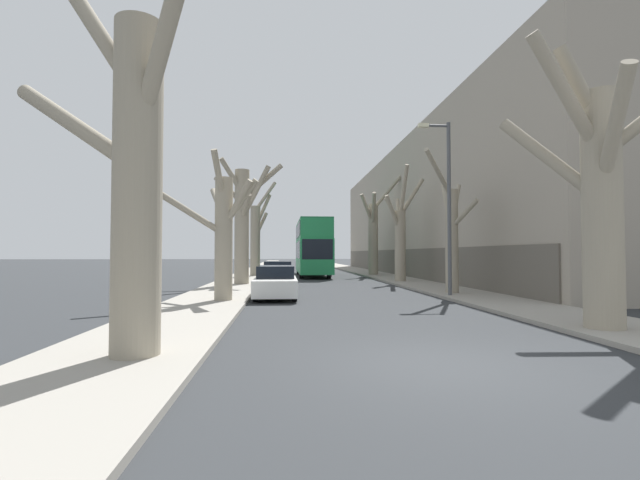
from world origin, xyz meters
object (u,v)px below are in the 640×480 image
object	(u,v)px
street_tree_right_2	(400,236)
street_tree_left_3	(257,236)
street_tree_left_0	(134,170)
street_tree_left_2	(243,220)
street_tree_right_0	(599,191)
parked_car_0	(276,283)
double_decker_bus	(312,245)
street_tree_right_1	(451,233)
lamp_post	(447,199)
street_tree_left_1	(222,231)
street_tree_right_3	(374,233)
parked_car_1	(278,275)

from	to	relation	value
street_tree_right_2	street_tree_left_3	bearing A→B (deg)	140.79
street_tree_left_0	street_tree_left_2	distance (m)	17.58
street_tree_left_2	street_tree_right_0	distance (m)	18.59
street_tree_left_2	parked_car_0	bearing A→B (deg)	-73.68
double_decker_bus	parked_car_0	bearing A→B (deg)	-98.77
street_tree_right_2	street_tree_right_1	bearing A→B (deg)	-89.58
street_tree_left_2	lamp_post	bearing A→B (deg)	-39.56
street_tree_left_1	street_tree_left_2	xyz separation A→B (m)	(-0.07, 8.80, 1.10)
parked_car_0	lamp_post	world-z (taller)	lamp_post
street_tree_right_1	street_tree_left_2	bearing A→B (deg)	146.65
street_tree_left_2	lamp_post	distance (m)	12.06
street_tree_right_3	double_decker_bus	distance (m)	5.32
street_tree_right_1	lamp_post	bearing A→B (deg)	-119.51
street_tree_left_2	street_tree_right_0	xyz separation A→B (m)	(9.81, -15.78, -0.48)
street_tree_left_1	street_tree_right_1	world-z (taller)	street_tree_right_1
street_tree_right_2	parked_car_0	xyz separation A→B (m)	(-7.82, -8.77, -2.37)
double_decker_bus	lamp_post	xyz separation A→B (m)	(4.50, -18.36, 1.62)
street_tree_left_0	street_tree_right_3	size ratio (longest dim) A/B	0.86
street_tree_left_1	street_tree_right_1	bearing A→B (deg)	12.91
street_tree_left_3	parked_car_0	bearing A→B (deg)	-83.60
double_decker_bus	lamp_post	bearing A→B (deg)	-76.23
street_tree_right_1	street_tree_right_3	bearing A→B (deg)	89.78
double_decker_bus	street_tree_right_1	bearing A→B (deg)	-73.37
street_tree_left_2	double_decker_bus	bearing A→B (deg)	65.83
street_tree_left_1	street_tree_right_2	bearing A→B (deg)	47.04
street_tree_left_0	double_decker_bus	xyz separation A→B (m)	(5.01, 28.26, -0.74)
parked_car_1	lamp_post	world-z (taller)	lamp_post
street_tree_right_0	street_tree_right_2	distance (m)	17.51
street_tree_left_2	parked_car_0	xyz separation A→B (m)	(2.06, -7.04, -3.18)
street_tree_left_2	street_tree_left_3	bearing A→B (deg)	88.86
street_tree_left_3	street_tree_right_1	size ratio (longest dim) A/B	1.28
double_decker_bus	street_tree_right_3	bearing A→B (deg)	-1.77
double_decker_bus	parked_car_0	distance (m)	18.04
street_tree_left_3	double_decker_bus	world-z (taller)	street_tree_left_3
street_tree_left_2	street_tree_right_2	bearing A→B (deg)	9.92
street_tree_left_2	street_tree_right_1	distance (m)	11.94
street_tree_left_3	parked_car_0	world-z (taller)	street_tree_left_3
street_tree_left_3	double_decker_bus	size ratio (longest dim) A/B	0.71
parked_car_0	lamp_post	bearing A→B (deg)	-5.03
street_tree_left_0	street_tree_right_2	xyz separation A→B (m)	(10.09, 19.30, -0.30)
street_tree_right_1	street_tree_right_2	size ratio (longest dim) A/B	0.84
lamp_post	street_tree_left_1	bearing A→B (deg)	-173.04
street_tree_left_0	lamp_post	world-z (taller)	lamp_post
parked_car_0	street_tree_left_1	bearing A→B (deg)	-138.44
street_tree_right_0	parked_car_0	xyz separation A→B (m)	(-7.75, 8.74, -2.70)
double_decker_bus	lamp_post	world-z (taller)	lamp_post
parked_car_1	parked_car_0	bearing A→B (deg)	-90.00
street_tree_right_2	lamp_post	bearing A→B (deg)	-93.55
double_decker_bus	parked_car_0	xyz separation A→B (m)	(-2.73, -17.73, -1.93)
street_tree_right_3	double_decker_bus	size ratio (longest dim) A/B	0.75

